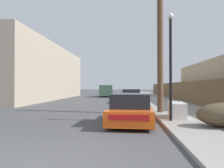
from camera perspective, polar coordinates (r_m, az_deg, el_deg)
ground_plane at (r=4.94m, az=-18.36°, el=-19.32°), size 220.00×220.00×0.00m
sidewalk_curb at (r=28.09m, az=11.23°, el=-3.75°), size 4.20×63.00×0.12m
discarded_fridge at (r=10.86m, az=16.55°, el=-6.47°), size 0.83×1.73×0.74m
parked_sports_car_red at (r=9.46m, az=4.92°, el=-6.73°), size 1.99×4.30×1.29m
car_parked_mid at (r=20.94m, az=5.21°, el=-3.26°), size 2.12×4.66×1.33m
pickup_truck at (r=33.50m, az=-1.58°, el=-1.82°), size 2.46×5.95×1.78m
utility_pole at (r=13.05m, az=12.47°, el=9.74°), size 1.80×0.35×7.46m
street_lamp at (r=9.75m, az=15.05°, el=6.58°), size 0.26×0.26×4.62m
wooden_fence at (r=26.69m, az=15.85°, el=-1.71°), size 0.08×39.77×1.92m
building_left_block at (r=29.26m, az=-19.76°, el=2.72°), size 7.00×22.49×6.57m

